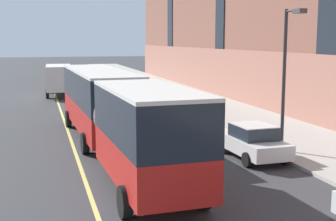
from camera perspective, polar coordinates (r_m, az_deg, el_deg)
ground_plane at (r=16.68m, az=-2.09°, el=-9.77°), size 260.00×260.00×0.00m
sidewalk at (r=23.21m, az=19.54°, el=-4.78°), size 5.96×160.00×0.15m
city_bus at (r=21.49m, az=-6.72°, el=0.20°), size 3.49×18.72×3.68m
parked_car_red_0 at (r=32.44m, az=0.82°, el=0.72°), size 1.96×4.41×1.56m
parked_car_white_1 at (r=21.19m, az=10.15°, el=-3.70°), size 2.09×4.42×1.56m
parked_car_white_2 at (r=40.71m, az=-2.69°, el=2.33°), size 1.93×4.28×1.56m
parked_car_green_4 at (r=48.86m, az=-5.09°, el=3.37°), size 1.99×4.61×1.56m
box_truck at (r=44.83m, az=-13.18°, el=3.85°), size 2.56×7.57×2.91m
street_lamp at (r=21.68m, az=14.33°, el=5.41°), size 0.36×1.48×6.45m
lane_centerline at (r=19.19m, az=-10.42°, el=-7.41°), size 0.16×140.00×0.01m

